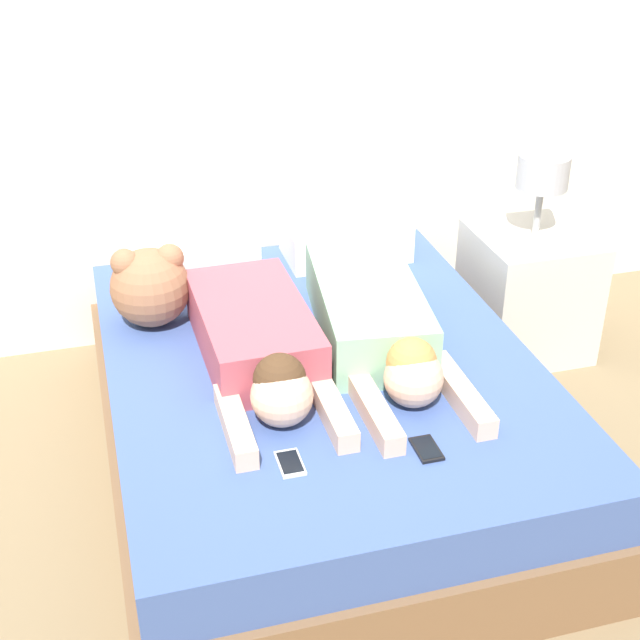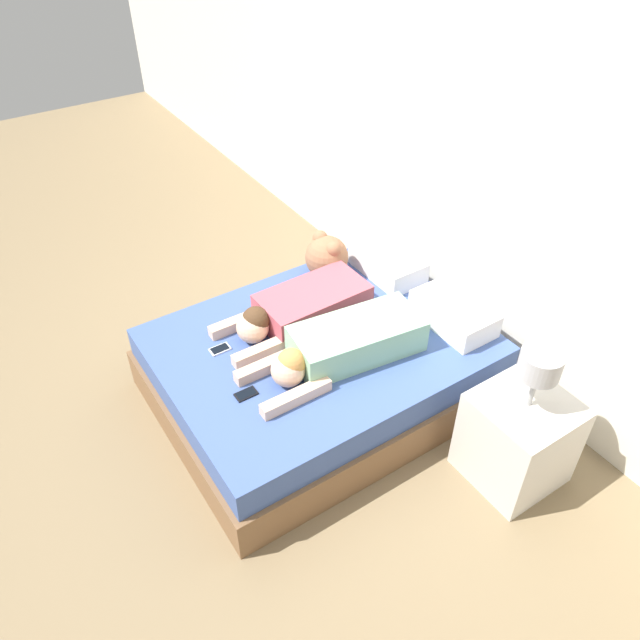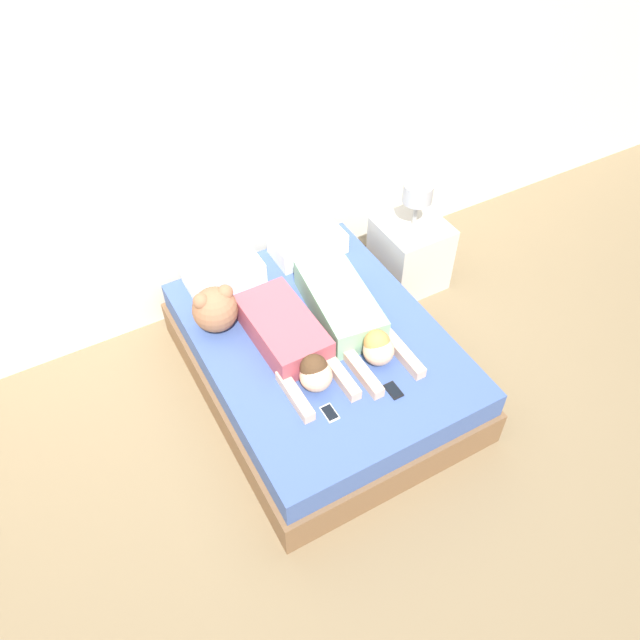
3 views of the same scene
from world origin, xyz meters
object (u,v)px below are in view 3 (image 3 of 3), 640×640
pillow_head_left (224,273)px  plush_toy (215,309)px  bed (320,360)px  person_left (291,340)px  cell_phone_right (393,390)px  nightstand (410,251)px  pillow_head_right (308,244)px  cell_phone_left (330,413)px  person_right (348,312)px

pillow_head_left → plush_toy: bearing=-119.3°
bed → person_left: bearing=-175.3°
cell_phone_right → nightstand: size_ratio=0.13×
nightstand → plush_toy: bearing=-174.5°
pillow_head_left → cell_phone_right: bearing=-70.1°
pillow_head_right → nightstand: (0.79, -0.21, -0.24)m
plush_toy → cell_phone_left: bearing=-73.2°
person_right → plush_toy: (-0.75, 0.40, 0.06)m
cell_phone_left → pillow_head_right: bearing=66.6°
person_left → cell_phone_right: size_ratio=8.08×
pillow_head_right → cell_phone_right: (-0.17, -1.37, -0.07)m
pillow_head_left → person_right: 0.94m
pillow_head_left → person_left: 0.80m
pillow_head_right → person_left: 0.97m
bed → person_right: person_right is taller
plush_toy → nightstand: bearing=5.5°
pillow_head_left → cell_phone_left: (0.08, -1.33, -0.07)m
pillow_head_right → cell_phone_left: bearing=-113.4°
pillow_head_left → person_right: bearing=-54.6°
cell_phone_left → nightstand: (1.37, 1.12, -0.16)m
bed → pillow_head_left: size_ratio=3.80×
person_right → cell_phone_left: size_ratio=9.20×
person_right → nightstand: bearing=31.4°
person_right → plush_toy: size_ratio=3.64×
person_right → cell_phone_right: person_right is taller
pillow_head_right → plush_toy: bearing=-157.0°
person_left → cell_phone_right: bearing=-56.5°
pillow_head_right → nightstand: nightstand is taller
person_right → bed: bearing=-176.5°
cell_phone_right → plush_toy: size_ratio=0.40×
bed → person_right: (0.21, 0.01, 0.34)m
plush_toy → person_right: bearing=-27.8°
pillow_head_left → cell_phone_right: (0.50, -1.37, -0.07)m
cell_phone_right → pillow_head_left: bearing=109.9°
pillow_head_left → cell_phone_left: pillow_head_left is taller
pillow_head_right → cell_phone_left: (-0.58, -1.33, -0.07)m
bed → cell_phone_left: 0.65m
bed → cell_phone_right: (0.17, -0.60, 0.24)m
cell_phone_left → cell_phone_right: same height
pillow_head_right → person_right: 0.77m
cell_phone_left → nightstand: nightstand is taller
person_left → bed: bearing=4.7°
bed → pillow_head_right: bearing=66.9°
person_left → person_right: (0.43, 0.03, 0.00)m
pillow_head_left → cell_phone_right: 1.46m
bed → cell_phone_right: cell_phone_right is taller
person_right → nightstand: 1.10m
pillow_head_right → pillow_head_left: bearing=180.0°
bed → nightstand: nightstand is taller
pillow_head_right → plush_toy: plush_toy is taller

